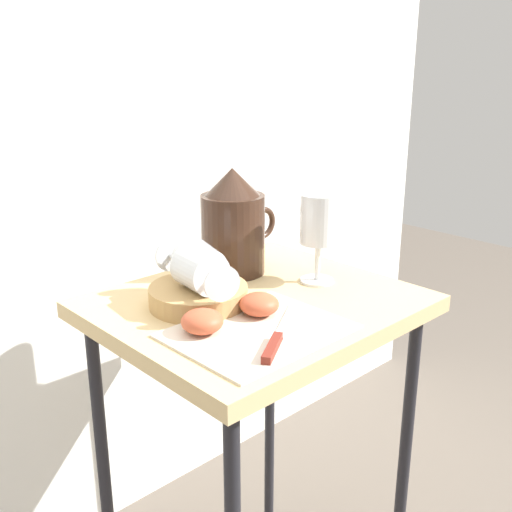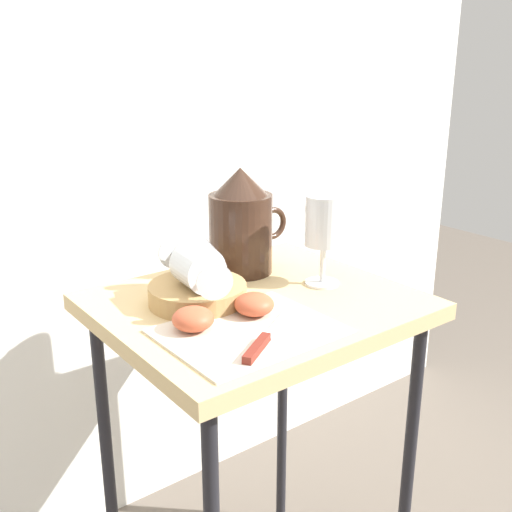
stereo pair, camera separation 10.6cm
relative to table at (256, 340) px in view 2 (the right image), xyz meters
The scene contains 11 objects.
curtain_drape 0.58m from the table, 90.00° to the left, with size 2.40×0.03×1.92m, color white.
table is the anchor object (origin of this frame).
linen_napkin 0.16m from the table, 131.85° to the right, with size 0.26×0.21×0.00m, color beige.
basket_tray 0.14m from the table, 153.61° to the left, with size 0.17×0.17×0.04m, color tan.
pitcher 0.22m from the table, 64.05° to the left, with size 0.18×0.13×0.21m.
wine_glass_upright 0.24m from the table, ahead, with size 0.07×0.07×0.17m.
wine_glass_tipped_near 0.18m from the table, 152.43° to the left, with size 0.11×0.16×0.08m.
wine_glass_tipped_far 0.19m from the table, 161.06° to the left, with size 0.08×0.15×0.07m.
apple_half_left 0.20m from the table, 162.70° to the right, with size 0.07×0.07×0.04m, color #C15133.
apple_half_right 0.13m from the table, 129.37° to the right, with size 0.07×0.07×0.04m, color #C15133.
knife 0.20m from the table, 123.34° to the right, with size 0.19×0.13×0.01m.
Camera 2 is at (-0.61, -0.80, 1.15)m, focal length 42.76 mm.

